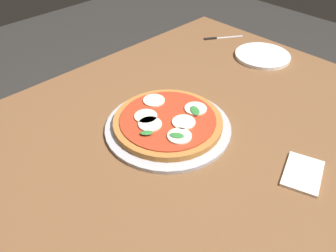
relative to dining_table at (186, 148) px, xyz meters
The scene contains 6 objects.
dining_table is the anchor object (origin of this frame).
serving_tray 0.11m from the dining_table, 32.06° to the right, with size 0.37×0.37×0.01m, color #B2B2B7.
pizza 0.13m from the dining_table, 38.10° to the right, with size 0.32×0.32×0.03m.
plate_white 0.55m from the dining_table, behind, with size 0.22×0.22×0.01m, color white.
napkin 0.36m from the dining_table, 101.06° to the left, with size 0.13×0.09×0.01m, color white.
knife 0.64m from the dining_table, 149.54° to the right, with size 0.15×0.10×0.01m.
Camera 1 is at (0.60, 0.53, 1.39)m, focal length 36.76 mm.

